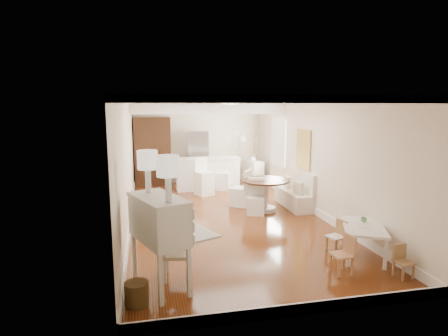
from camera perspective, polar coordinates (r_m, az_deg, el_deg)
name	(u,v)px	position (r m, az deg, el deg)	size (l,w,h in m)	color
room	(224,134)	(9.17, -0.06, 5.14)	(9.00, 9.04, 2.82)	brown
secretary_bureau	(159,243)	(5.65, -9.81, -11.16)	(1.09, 1.11, 1.39)	beige
gustavian_armchair	(178,253)	(6.01, -7.03, -12.70)	(0.47, 0.47, 0.82)	silver
wicker_basket	(137,294)	(5.46, -13.17, -18.15)	(0.32, 0.32, 0.32)	#503819
kids_table	(363,241)	(7.25, 20.40, -10.37)	(0.69, 1.14, 0.57)	white
kids_chair_a	(342,254)	(6.43, 17.51, -12.44)	(0.31, 0.31, 0.65)	#B27A51
kids_chair_b	(336,236)	(7.29, 16.73, -9.93)	(0.29, 0.29, 0.60)	#AF864F
kids_chair_c	(404,262)	(6.66, 25.73, -12.76)	(0.25, 0.25, 0.52)	#9E7447
banquette	(294,189)	(10.14, 10.60, -3.14)	(0.52, 1.60, 0.98)	silver
dining_table	(265,195)	(9.64, 6.26, -4.17)	(1.21, 1.21, 0.82)	#402214
slip_chair_near	(256,197)	(9.34, 4.88, -4.37)	(0.42, 0.44, 0.89)	white
slip_chair_far	(241,188)	(10.09, 2.54, -3.03)	(0.47, 0.49, 0.99)	silver
breakfast_counter	(208,174)	(12.08, -2.52, -0.85)	(2.05, 0.65, 1.03)	white
bar_stool_left	(204,177)	(11.27, -3.05, -1.32)	(0.45, 0.45, 1.13)	white
bar_stool_right	(224,176)	(11.94, -0.05, -1.25)	(0.36, 0.36, 0.91)	white
pantry_cabinet	(153,151)	(12.89, -10.83, 2.50)	(1.20, 0.60, 2.30)	#381E11
fridge	(208,157)	(13.07, -2.43, 1.65)	(0.75, 0.65, 1.80)	silver
sideboard	(254,172)	(12.93, 4.54, -0.67)	(0.38, 0.85, 0.81)	beige
pencil_cup	(364,220)	(7.36, 20.51, -7.40)	(0.11, 0.11, 0.08)	#659D5B
branch_vase	(253,158)	(12.80, 4.46, 1.48)	(0.17, 0.17, 0.18)	white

